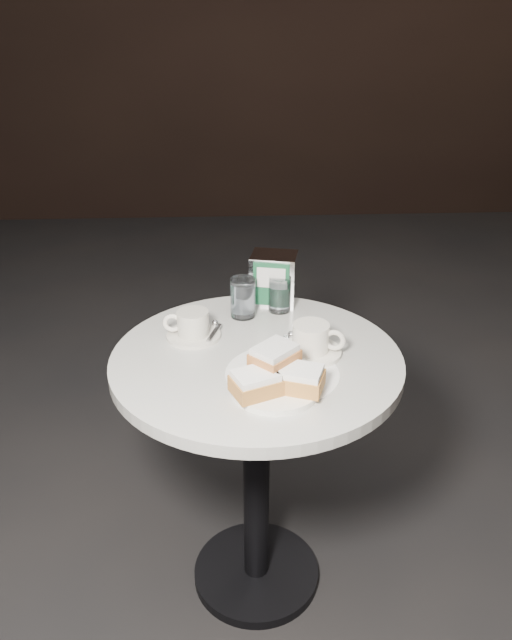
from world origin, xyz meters
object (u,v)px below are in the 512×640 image
object	(u,v)px
water_glass_left	(243,298)
water_glass_right	(280,294)
napkin_dispenser	(274,279)
cafe_table	(256,423)
coffee_cup_left	(193,326)
beignet_plate	(276,378)
coffee_cup_right	(311,341)

from	to	relation	value
water_glass_left	water_glass_right	size ratio (longest dim) A/B	1.10
water_glass_left	water_glass_right	xyz separation A→B (m)	(0.10, 0.03, -0.00)
napkin_dispenser	water_glass_right	bearing A→B (deg)	-63.55
cafe_table	coffee_cup_left	world-z (taller)	coffee_cup_left
beignet_plate	water_glass_right	xyz separation A→B (m)	(0.04, 0.40, 0.01)
coffee_cup_right	water_glass_left	xyz separation A→B (m)	(-0.16, 0.21, 0.02)
beignet_plate	coffee_cup_left	size ratio (longest dim) A/B	1.46
coffee_cup_left	beignet_plate	bearing A→B (deg)	-51.62
cafe_table	beignet_plate	bearing A→B (deg)	-77.75
coffee_cup_left	coffee_cup_right	distance (m)	0.30
water_glass_left	coffee_cup_right	bearing A→B (deg)	-53.69
water_glass_right	napkin_dispenser	size ratio (longest dim) A/B	0.68
coffee_cup_left	water_glass_right	size ratio (longest dim) A/B	1.51
cafe_table	water_glass_left	bearing A→B (deg)	96.67
cafe_table	beignet_plate	size ratio (longest dim) A/B	3.46
water_glass_left	water_glass_right	distance (m)	0.11
beignet_plate	coffee_cup_left	bearing A→B (deg)	126.09
beignet_plate	cafe_table	bearing A→B (deg)	102.25
coffee_cup_right	water_glass_left	bearing A→B (deg)	143.95
coffee_cup_left	coffee_cup_right	size ratio (longest dim) A/B	0.78
water_glass_right	napkin_dispenser	world-z (taller)	napkin_dispenser
beignet_plate	coffee_cup_left	world-z (taller)	beignet_plate
coffee_cup_left	napkin_dispenser	xyz separation A→B (m)	(0.22, 0.19, 0.04)
coffee_cup_right	napkin_dispenser	world-z (taller)	napkin_dispenser
water_glass_right	beignet_plate	bearing A→B (deg)	-95.84
beignet_plate	napkin_dispenser	size ratio (longest dim) A/B	1.50
cafe_table	napkin_dispenser	bearing A→B (deg)	77.94
water_glass_left	beignet_plate	bearing A→B (deg)	-80.94
coffee_cup_left	water_glass_left	world-z (taller)	water_glass_left
water_glass_right	coffee_cup_right	bearing A→B (deg)	-77.16
napkin_dispenser	cafe_table	bearing A→B (deg)	-89.75
cafe_table	coffee_cup_right	bearing A→B (deg)	1.18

